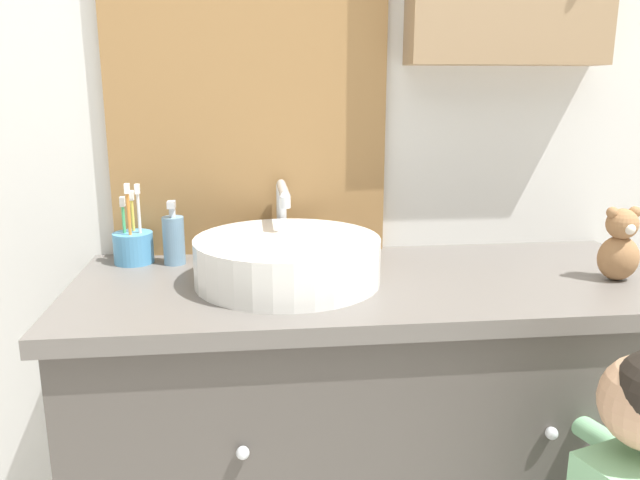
# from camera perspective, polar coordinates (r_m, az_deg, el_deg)

# --- Properties ---
(wall_back) EXTENTS (3.20, 0.18, 2.50)m
(wall_back) POSITION_cam_1_polar(r_m,az_deg,el_deg) (1.55, 3.73, 15.83)
(wall_back) COLOR silver
(wall_back) RESTS_ON ground_plane
(vanity_counter) EXTENTS (1.28, 0.53, 0.83)m
(vanity_counter) POSITION_cam_1_polar(r_m,az_deg,el_deg) (1.51, 4.83, -18.74)
(vanity_counter) COLOR #4C4742
(vanity_counter) RESTS_ON ground_plane
(sink_basin) EXTENTS (0.38, 0.44, 0.18)m
(sink_basin) POSITION_cam_1_polar(r_m,az_deg,el_deg) (1.29, -2.96, -1.67)
(sink_basin) COLOR white
(sink_basin) RESTS_ON vanity_counter
(toothbrush_holder) EXTENTS (0.09, 0.09, 0.19)m
(toothbrush_holder) POSITION_cam_1_polar(r_m,az_deg,el_deg) (1.49, -16.70, -0.47)
(toothbrush_holder) COLOR #4C93C6
(toothbrush_holder) RESTS_ON vanity_counter
(soap_dispenser) EXTENTS (0.05, 0.05, 0.15)m
(soap_dispenser) POSITION_cam_1_polar(r_m,az_deg,el_deg) (1.46, -13.23, 0.08)
(soap_dispenser) COLOR #6B93B2
(soap_dispenser) RESTS_ON vanity_counter
(teddy_bear) EXTENTS (0.09, 0.07, 0.16)m
(teddy_bear) POSITION_cam_1_polar(r_m,az_deg,el_deg) (1.44, 25.72, -0.47)
(teddy_bear) COLOR #9E7047
(teddy_bear) RESTS_ON vanity_counter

